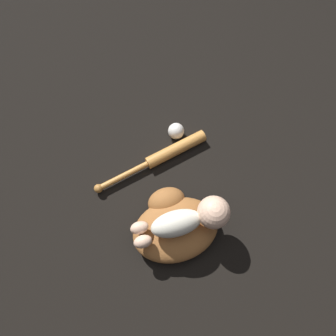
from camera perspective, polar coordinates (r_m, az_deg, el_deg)
The scene contains 5 objects.
ground_plane at distance 1.32m, azimuth 3.44°, elevation -10.82°, with size 6.00×6.00×0.00m, color black.
baseball_glove at distance 1.27m, azimuth 1.07°, elevation -9.80°, with size 0.37×0.33×0.10m.
baby_figure at distance 1.17m, azimuth 4.05°, elevation -8.86°, with size 0.36×0.17×0.12m.
baseball_bat at distance 1.39m, azimuth -0.53°, elevation 2.31°, with size 0.52×0.06×0.05m.
baseball at distance 1.44m, azimuth 1.42°, elevation 6.45°, with size 0.07×0.07×0.07m.
Camera 1 is at (-0.20, -0.20, 1.29)m, focal length 35.00 mm.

